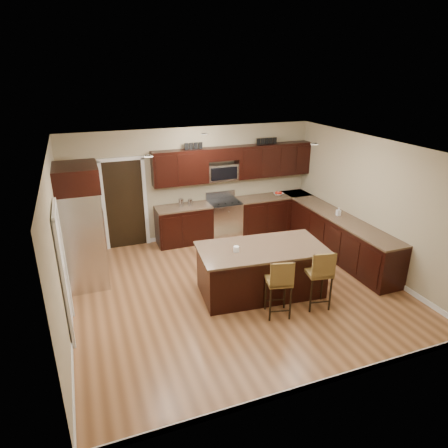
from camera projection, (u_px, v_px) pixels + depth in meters
name	position (u px, v px, depth m)	size (l,w,h in m)	color
floor	(236.00, 288.00, 7.69)	(6.00, 6.00, 0.00)	#99643C
ceiling	(238.00, 148.00, 6.70)	(6.00, 6.00, 0.00)	silver
wall_back	(193.00, 184.00, 9.59)	(6.00, 6.00, 0.00)	tan
wall_left	(59.00, 248.00, 6.21)	(5.50, 5.50, 0.00)	tan
wall_right	(372.00, 204.00, 8.18)	(5.50, 5.50, 0.00)	tan
base_cabinets	(287.00, 227.00, 9.40)	(4.02, 3.96, 0.92)	black
upper_cabinets	(236.00, 162.00, 9.61)	(4.00, 0.33, 0.80)	black
range	(224.00, 219.00, 9.87)	(0.76, 0.64, 1.11)	silver
microwave	(222.00, 172.00, 9.59)	(0.76, 0.31, 0.40)	silver
doorway	(125.00, 205.00, 9.15)	(0.85, 0.03, 2.06)	black
pantry_door	(63.00, 275.00, 6.08)	(0.03, 0.80, 2.04)	white
letter_decor	(231.00, 143.00, 9.39)	(2.20, 0.03, 0.15)	black
island	(261.00, 271.00, 7.43)	(2.41, 1.41, 0.92)	black
stool_mid	(280.00, 282.00, 6.58)	(0.48, 0.48, 1.07)	olive
stool_right	(320.00, 273.00, 6.83)	(0.48, 0.48, 1.10)	olive
refrigerator	(82.00, 225.00, 7.49)	(0.79, 1.01, 2.35)	silver
floor_mat	(245.00, 251.00, 9.23)	(0.96, 0.64, 0.01)	olive
fruit_bowl	(278.00, 194.00, 10.18)	(0.25, 0.25, 0.06)	silver
soap_bottle	(339.00, 211.00, 8.77)	(0.08, 0.09, 0.19)	#B2B2B2
canister_tall	(181.00, 203.00, 9.32)	(0.12, 0.12, 0.19)	silver
canister_short	(190.00, 202.00, 9.40)	(0.11, 0.11, 0.16)	silver
island_jar	(236.00, 249.00, 7.06)	(0.10, 0.10, 0.10)	white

